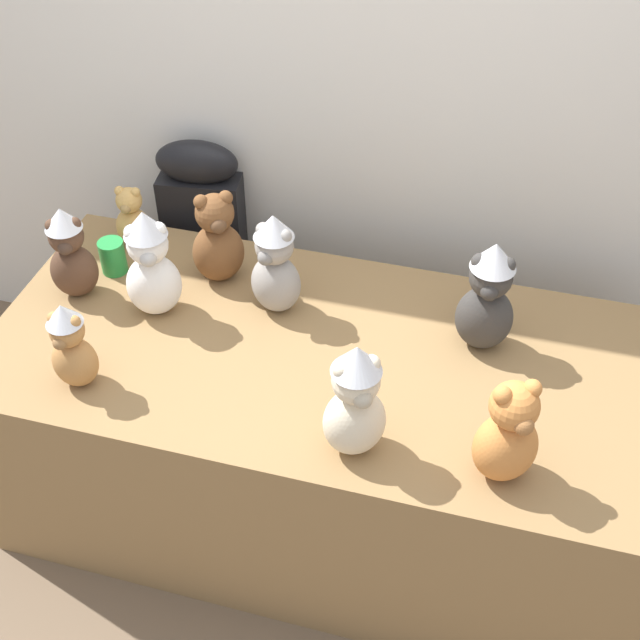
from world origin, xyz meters
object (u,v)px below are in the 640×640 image
at_px(instrument_case, 208,260).
at_px(teddy_bear_honey, 132,219).
at_px(teddy_bear_charcoal, 487,298).
at_px(teddy_bear_snow, 151,265).
at_px(teddy_bear_chestnut, 217,240).
at_px(display_table, 320,434).
at_px(party_cup_green, 113,257).
at_px(teddy_bear_cocoa, 70,254).
at_px(teddy_bear_cream, 355,401).
at_px(teddy_bear_ash, 275,265).
at_px(teddy_bear_caramel, 71,346).
at_px(teddy_bear_ginger, 508,434).

height_order(instrument_case, teddy_bear_honey, instrument_case).
bearing_deg(teddy_bear_charcoal, teddy_bear_snow, -177.18).
bearing_deg(teddy_bear_chestnut, teddy_bear_honey, 132.44).
bearing_deg(display_table, party_cup_green, 165.55).
relative_size(teddy_bear_chestnut, teddy_bear_cocoa, 1.00).
distance_m(teddy_bear_cream, teddy_bear_ash, 0.58).
bearing_deg(teddy_bear_cream, teddy_bear_chestnut, 103.86).
bearing_deg(teddy_bear_cream, teddy_bear_caramel, 146.62).
bearing_deg(teddy_bear_honey, party_cup_green, -99.67).
height_order(teddy_bear_ash, teddy_bear_charcoal, teddy_bear_charcoal).
bearing_deg(teddy_bear_cocoa, party_cup_green, 42.99).
xyz_separation_m(teddy_bear_chestnut, teddy_bear_charcoal, (0.82, -0.09, 0.03)).
bearing_deg(teddy_bear_charcoal, instrument_case, 153.56).
xyz_separation_m(instrument_case, teddy_bear_caramel, (-0.02, -0.86, 0.35)).
distance_m(display_table, teddy_bear_snow, 0.74).
distance_m(display_table, teddy_bear_cream, 0.64).
height_order(teddy_bear_ash, teddy_bear_honey, teddy_bear_ash).
bearing_deg(teddy_bear_cocoa, teddy_bear_snow, -25.88).
bearing_deg(teddy_bear_charcoal, teddy_bear_ash, 176.53).
distance_m(teddy_bear_ash, teddy_bear_honey, 0.57).
bearing_deg(party_cup_green, teddy_bear_caramel, -75.43).
relative_size(teddy_bear_snow, teddy_bear_honey, 1.60).
xyz_separation_m(teddy_bear_ash, teddy_bear_honey, (-0.54, 0.18, -0.06)).
bearing_deg(teddy_bear_honey, teddy_bear_ginger, -33.59).
bearing_deg(teddy_bear_snow, teddy_bear_charcoal, -18.90).
xyz_separation_m(instrument_case, teddy_bear_ash, (0.41, -0.43, 0.38)).
height_order(teddy_bear_caramel, teddy_bear_cocoa, teddy_bear_cocoa).
distance_m(instrument_case, teddy_bear_ginger, 1.46).
relative_size(display_table, teddy_bear_honey, 8.66).
bearing_deg(teddy_bear_caramel, teddy_bear_chestnut, 67.67).
xyz_separation_m(display_table, teddy_bear_snow, (-0.51, 0.04, 0.53)).
bearing_deg(teddy_bear_ginger, teddy_bear_chestnut, 118.90).
height_order(display_table, party_cup_green, party_cup_green).
xyz_separation_m(instrument_case, teddy_bear_honey, (-0.13, -0.25, 0.32)).
height_order(teddy_bear_caramel, teddy_bear_ginger, teddy_bear_ginger).
xyz_separation_m(teddy_bear_cream, teddy_bear_ash, (-0.35, 0.46, -0.01)).
xyz_separation_m(teddy_bear_caramel, teddy_bear_charcoal, (1.03, 0.44, 0.04)).
relative_size(teddy_bear_ginger, party_cup_green, 2.81).
relative_size(instrument_case, teddy_bear_ginger, 3.17).
bearing_deg(teddy_bear_ginger, party_cup_green, 128.13).
relative_size(teddy_bear_chestnut, teddy_bear_snow, 0.88).
relative_size(teddy_bear_caramel, teddy_bear_snow, 0.78).
relative_size(teddy_bear_cream, teddy_bear_cocoa, 1.13).
bearing_deg(teddy_bear_snow, party_cup_green, 120.43).
bearing_deg(teddy_bear_charcoal, teddy_bear_cocoa, -179.13).
bearing_deg(teddy_bear_ash, display_table, -27.46).
bearing_deg(teddy_bear_ash, teddy_bear_charcoal, 13.28).
distance_m(teddy_bear_ginger, teddy_bear_charcoal, 0.46).
xyz_separation_m(display_table, teddy_bear_chestnut, (-0.39, 0.24, 0.50)).
relative_size(teddy_bear_ginger, teddy_bear_honey, 1.41).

